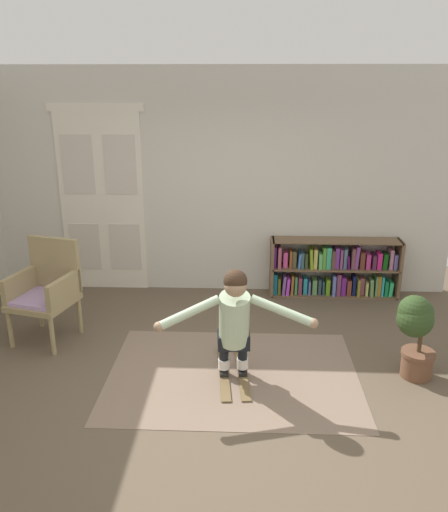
{
  "coord_description": "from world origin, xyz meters",
  "views": [
    {
      "loc": [
        0.32,
        -4.03,
        2.72
      ],
      "look_at": [
        0.11,
        0.86,
        1.05
      ],
      "focal_mm": 36.28,
      "sensor_mm": 36.0,
      "label": 1
    }
  ],
  "objects_px": {
    "bookshelf": "(333,270)",
    "skis_pair": "(233,371)",
    "wicker_chair": "(46,288)",
    "potted_plant": "(416,324)",
    "person_skier": "(234,318)"
  },
  "relations": [
    {
      "from": "bookshelf",
      "to": "wicker_chair",
      "type": "distance_m",
      "value": 3.58
    },
    {
      "from": "bookshelf",
      "to": "skis_pair",
      "type": "bearing_deg",
      "value": -122.38
    },
    {
      "from": "potted_plant",
      "to": "skis_pair",
      "type": "distance_m",
      "value": 1.79
    },
    {
      "from": "wicker_chair",
      "to": "skis_pair",
      "type": "xyz_separation_m",
      "value": [
        2.04,
        -0.67,
        -0.56
      ]
    },
    {
      "from": "skis_pair",
      "to": "wicker_chair",
      "type": "bearing_deg",
      "value": 161.73
    },
    {
      "from": "potted_plant",
      "to": "person_skier",
      "type": "height_order",
      "value": "person_skier"
    },
    {
      "from": "potted_plant",
      "to": "person_skier",
      "type": "bearing_deg",
      "value": -173.51
    },
    {
      "from": "potted_plant",
      "to": "skis_pair",
      "type": "bearing_deg",
      "value": -178.96
    },
    {
      "from": "bookshelf",
      "to": "wicker_chair",
      "type": "xyz_separation_m",
      "value": [
        -3.31,
        -1.33,
        0.23
      ]
    },
    {
      "from": "wicker_chair",
      "to": "person_skier",
      "type": "relative_size",
      "value": 0.77
    },
    {
      "from": "skis_pair",
      "to": "person_skier",
      "type": "height_order",
      "value": "person_skier"
    },
    {
      "from": "potted_plant",
      "to": "bookshelf",
      "type": "bearing_deg",
      "value": 102.76
    },
    {
      "from": "wicker_chair",
      "to": "potted_plant",
      "type": "xyz_separation_m",
      "value": [
        3.76,
        -0.64,
        -0.04
      ]
    },
    {
      "from": "bookshelf",
      "to": "wicker_chair",
      "type": "bearing_deg",
      "value": -158.2
    },
    {
      "from": "bookshelf",
      "to": "potted_plant",
      "type": "xyz_separation_m",
      "value": [
        0.45,
        -1.97,
        0.19
      ]
    }
  ]
}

